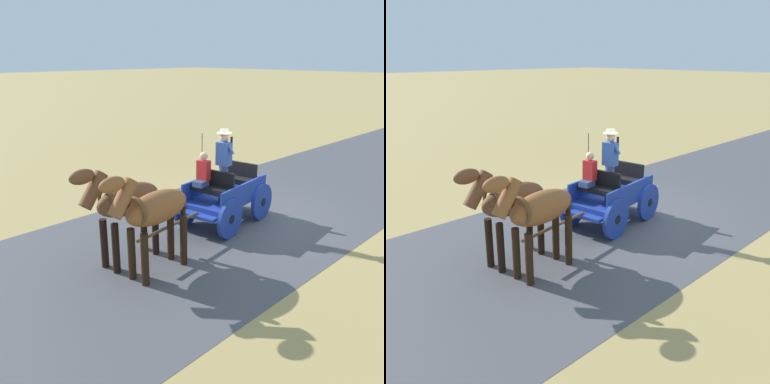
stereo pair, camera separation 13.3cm
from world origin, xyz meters
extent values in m
plane|color=tan|center=(0.00, 0.00, 0.00)|extent=(200.00, 200.00, 0.00)
cube|color=#4C4C51|center=(0.00, 0.00, 0.00)|extent=(6.09, 160.00, 0.01)
cube|color=#1E3899|center=(0.08, 0.70, 0.66)|extent=(1.48, 2.34, 0.12)
cube|color=#1E3899|center=(-0.48, 0.62, 0.94)|extent=(0.33, 2.08, 0.44)
cube|color=#1E3899|center=(0.65, 0.77, 0.94)|extent=(0.33, 2.08, 0.44)
cube|color=#1E3899|center=(-0.08, 1.91, 0.56)|extent=(1.10, 0.38, 0.08)
cube|color=#1E3899|center=(0.24, -0.49, 0.48)|extent=(0.74, 0.29, 0.06)
cube|color=black|center=(0.00, 1.30, 1.04)|extent=(1.06, 0.49, 0.14)
cube|color=black|center=(0.03, 1.12, 1.26)|extent=(1.02, 0.21, 0.44)
cube|color=black|center=(0.15, 0.21, 1.04)|extent=(1.06, 0.49, 0.14)
cube|color=black|center=(0.17, 0.03, 1.26)|extent=(1.02, 0.21, 0.44)
cylinder|color=#1E3899|center=(-0.66, 1.38, 0.48)|extent=(0.23, 0.96, 0.96)
cylinder|color=black|center=(-0.66, 1.38, 0.48)|extent=(0.15, 0.23, 0.21)
cylinder|color=#1E3899|center=(0.63, 1.55, 0.48)|extent=(0.23, 0.96, 0.96)
cylinder|color=black|center=(0.63, 1.55, 0.48)|extent=(0.15, 0.23, 0.21)
cylinder|color=#1E3899|center=(-0.46, -0.15, 0.48)|extent=(0.23, 0.96, 0.96)
cylinder|color=black|center=(-0.46, -0.15, 0.48)|extent=(0.15, 0.23, 0.21)
cylinder|color=#1E3899|center=(0.83, 0.02, 0.48)|extent=(0.23, 0.96, 0.96)
cylinder|color=black|center=(0.83, 0.02, 0.48)|extent=(0.15, 0.23, 0.21)
cylinder|color=brown|center=(-0.21, 2.88, 0.61)|extent=(0.33, 1.99, 0.07)
cylinder|color=black|center=(0.30, 1.34, 1.74)|extent=(0.02, 0.02, 1.30)
cylinder|color=#384C7F|center=(-0.11, 1.00, 1.17)|extent=(0.22, 0.22, 0.90)
cube|color=#2D4C99|center=(-0.11, 1.00, 1.90)|extent=(0.37, 0.26, 0.56)
sphere|color=beige|center=(-0.11, 1.00, 2.30)|extent=(0.22, 0.22, 0.22)
cylinder|color=beige|center=(-0.11, 1.00, 2.40)|extent=(0.36, 0.36, 0.01)
cylinder|color=beige|center=(-0.11, 1.00, 2.45)|extent=(0.20, 0.20, 0.10)
cylinder|color=#2D4C99|center=(-0.29, 1.02, 2.08)|extent=(0.27, 0.11, 0.32)
cube|color=black|center=(-0.35, 1.03, 2.28)|extent=(0.03, 0.07, 0.14)
cube|color=#384C7F|center=(0.24, 1.45, 1.18)|extent=(0.32, 0.35, 0.14)
cube|color=red|center=(0.25, 1.33, 1.49)|extent=(0.32, 0.24, 0.48)
sphere|color=beige|center=(0.25, 1.33, 1.84)|extent=(0.20, 0.20, 0.20)
ellipsoid|color=brown|center=(-0.70, 3.62, 1.37)|extent=(0.68, 1.60, 0.64)
cylinder|color=black|center=(-0.92, 4.15, 0.53)|extent=(0.15, 0.15, 1.05)
cylinder|color=black|center=(-0.56, 4.18, 0.53)|extent=(0.15, 0.15, 1.05)
cylinder|color=black|center=(-0.83, 3.06, 0.53)|extent=(0.15, 0.15, 1.05)
cylinder|color=black|center=(-0.47, 3.09, 0.53)|extent=(0.15, 0.15, 1.05)
cylinder|color=brown|center=(-0.76, 4.46, 1.77)|extent=(0.31, 0.67, 0.73)
ellipsoid|color=brown|center=(-0.78, 4.68, 2.07)|extent=(0.26, 0.56, 0.28)
cube|color=black|center=(-0.76, 4.44, 1.81)|extent=(0.10, 0.51, 0.56)
cylinder|color=black|center=(-0.64, 2.88, 1.07)|extent=(0.11, 0.11, 0.70)
torus|color=brown|center=(-0.74, 4.16, 1.45)|extent=(0.55, 0.11, 0.55)
ellipsoid|color=brown|center=(0.08, 3.72, 1.37)|extent=(0.67, 1.60, 0.64)
cylinder|color=black|center=(-0.15, 4.25, 0.53)|extent=(0.15, 0.15, 1.05)
cylinder|color=black|center=(0.22, 4.28, 0.53)|extent=(0.15, 0.15, 1.05)
cylinder|color=black|center=(-0.06, 3.16, 0.53)|extent=(0.15, 0.15, 1.05)
cylinder|color=black|center=(0.30, 3.19, 0.53)|extent=(0.15, 0.15, 1.05)
cylinder|color=brown|center=(0.01, 4.56, 1.77)|extent=(0.31, 0.67, 0.73)
ellipsoid|color=brown|center=(0.00, 4.78, 2.07)|extent=(0.26, 0.55, 0.28)
cube|color=black|center=(0.02, 4.54, 1.81)|extent=(0.10, 0.51, 0.56)
cylinder|color=black|center=(0.13, 2.98, 1.07)|extent=(0.11, 0.11, 0.70)
torus|color=brown|center=(0.04, 4.27, 1.45)|extent=(0.55, 0.11, 0.55)
camera|label=1|loc=(-6.52, 8.52, 4.16)|focal=39.37mm
camera|label=2|loc=(-6.61, 8.43, 4.16)|focal=39.37mm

